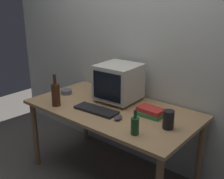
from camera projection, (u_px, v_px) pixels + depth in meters
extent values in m
plane|color=#56514C|center=(112.00, 175.00, 2.83)|extent=(6.00, 6.00, 0.00)
cube|color=beige|center=(143.00, 47.00, 2.78)|extent=(4.00, 0.08, 2.50)
cube|color=tan|center=(112.00, 109.00, 2.59)|extent=(1.61, 0.86, 0.03)
cylinder|color=olive|center=(35.00, 134.00, 2.90)|extent=(0.06, 0.06, 0.72)
cylinder|color=olive|center=(85.00, 113.00, 3.43)|extent=(0.06, 0.06, 0.72)
cylinder|color=olive|center=(200.00, 155.00, 2.53)|extent=(0.06, 0.06, 0.72)
cube|color=beige|center=(119.00, 99.00, 2.75)|extent=(0.29, 0.26, 0.03)
cube|color=beige|center=(119.00, 82.00, 2.69)|extent=(0.40, 0.40, 0.34)
cube|color=black|center=(107.00, 87.00, 2.55)|extent=(0.31, 0.03, 0.27)
cube|color=black|center=(96.00, 110.00, 2.51)|extent=(0.43, 0.18, 0.02)
ellipsoid|color=#3F3F47|center=(118.00, 118.00, 2.34)|extent=(0.08, 0.11, 0.04)
cylinder|color=#472314|center=(56.00, 95.00, 2.60)|extent=(0.08, 0.08, 0.21)
cylinder|color=#472314|center=(55.00, 80.00, 2.56)|extent=(0.03, 0.03, 0.08)
sphere|color=#262626|center=(54.00, 75.00, 2.54)|extent=(0.03, 0.03, 0.03)
cylinder|color=#1E4C23|center=(135.00, 126.00, 2.08)|extent=(0.06, 0.06, 0.13)
cylinder|color=#1E4C23|center=(135.00, 115.00, 2.05)|extent=(0.02, 0.02, 0.05)
sphere|color=#262626|center=(135.00, 111.00, 2.04)|extent=(0.03, 0.03, 0.03)
cube|color=#33894C|center=(151.00, 114.00, 2.41)|extent=(0.23, 0.17, 0.04)
cube|color=red|center=(151.00, 110.00, 2.40)|extent=(0.23, 0.15, 0.04)
cylinder|color=#3370B2|center=(97.00, 89.00, 2.96)|extent=(0.08, 0.08, 0.09)
torus|color=#3370B2|center=(101.00, 90.00, 2.92)|extent=(0.06, 0.01, 0.06)
cylinder|color=#595B66|center=(66.00, 92.00, 2.95)|extent=(0.12, 0.12, 0.04)
cylinder|color=black|center=(168.00, 120.00, 2.17)|extent=(0.09, 0.09, 0.15)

